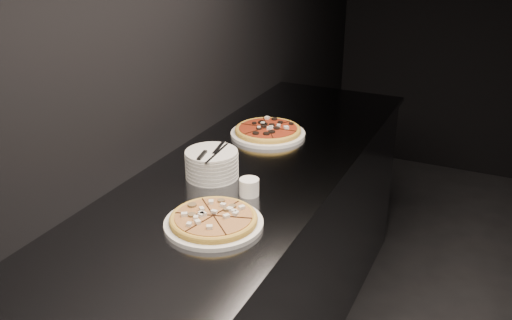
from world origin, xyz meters
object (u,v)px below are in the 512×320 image
at_px(counter, 248,265).
at_px(cutlery, 211,152).
at_px(pizza_tomato, 268,131).
at_px(plate_stack, 212,164).
at_px(pizza_mushroom, 214,220).
at_px(ramekin, 249,187).

distance_m(counter, cutlery, 0.59).
height_order(pizza_tomato, cutlery, cutlery).
bearing_deg(cutlery, plate_stack, 106.51).
height_order(pizza_mushroom, ramekin, ramekin).
distance_m(counter, pizza_tomato, 0.61).
distance_m(pizza_mushroom, ramekin, 0.25).
relative_size(plate_stack, cutlery, 0.93).
bearing_deg(counter, pizza_tomato, 101.56).
xyz_separation_m(pizza_mushroom, plate_stack, (-0.19, 0.33, 0.03)).
bearing_deg(pizza_mushroom, counter, 102.22).
distance_m(counter, pizza_mushroom, 0.67).
xyz_separation_m(plate_stack, ramekin, (0.20, -0.08, -0.02)).
bearing_deg(pizza_mushroom, pizza_tomato, 101.92).
bearing_deg(plate_stack, pizza_mushroom, -59.92).
height_order(pizza_mushroom, plate_stack, plate_stack).
bearing_deg(ramekin, counter, 117.65).
height_order(pizza_tomato, ramekin, ramekin).
distance_m(pizza_tomato, cutlery, 0.52).
xyz_separation_m(cutlery, ramekin, (0.19, -0.06, -0.08)).
distance_m(counter, plate_stack, 0.54).
relative_size(counter, plate_stack, 12.03).
distance_m(plate_stack, cutlery, 0.06).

